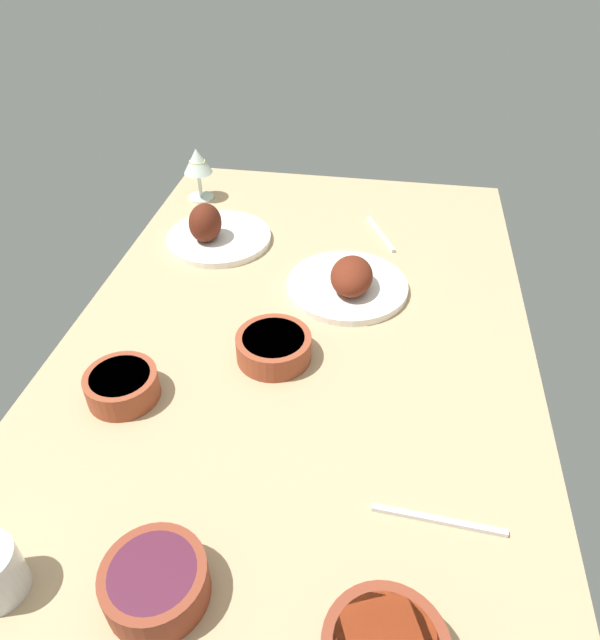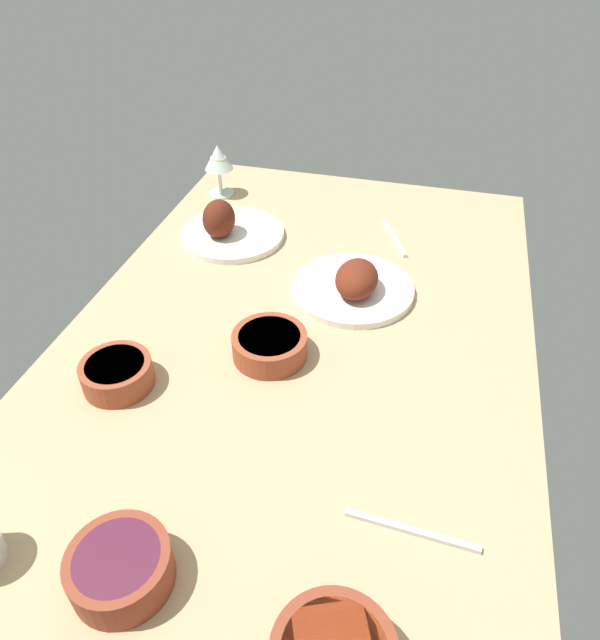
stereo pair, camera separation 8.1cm
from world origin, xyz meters
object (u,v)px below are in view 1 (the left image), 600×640
at_px(wine_glass, 197,164).
at_px(spoon_loose, 438,520).
at_px(bowl_pasta, 122,385).
at_px(bowl_potatoes, 274,346).
at_px(bowl_onions, 155,582).
at_px(plate_near_viewer, 349,282).
at_px(plate_center_main, 214,232).
at_px(fork_loose, 380,234).

height_order(wine_glass, spoon_loose, wine_glass).
bearing_deg(bowl_pasta, spoon_loose, -106.52).
bearing_deg(bowl_potatoes, bowl_pasta, 120.78).
height_order(bowl_pasta, wine_glass, wine_glass).
bearing_deg(bowl_onions, plate_near_viewer, -14.02).
relative_size(bowl_potatoes, spoon_loose, 0.74).
height_order(plate_center_main, spoon_loose, plate_center_main).
relative_size(plate_center_main, plate_near_viewer, 0.96).
distance_m(plate_near_viewer, bowl_onions, 0.71).
relative_size(plate_center_main, bowl_onions, 1.90).
bearing_deg(plate_near_viewer, fork_loose, -12.43).
xyz_separation_m(bowl_pasta, fork_loose, (0.62, -0.41, -0.02)).
bearing_deg(plate_near_viewer, bowl_pasta, 136.53).
bearing_deg(fork_loose, bowl_pasta, -58.37).
bearing_deg(fork_loose, wine_glass, -128.72).
distance_m(plate_center_main, bowl_potatoes, 0.44).
bearing_deg(bowl_pasta, plate_center_main, -1.35).
height_order(bowl_potatoes, spoon_loose, bowl_potatoes).
xyz_separation_m(plate_near_viewer, bowl_pasta, (-0.37, 0.35, 0.00)).
distance_m(plate_near_viewer, wine_glass, 0.58).
distance_m(bowl_pasta, wine_glass, 0.75).
distance_m(plate_center_main, spoon_loose, 0.85).
bearing_deg(bowl_onions, spoon_loose, -65.37).
bearing_deg(bowl_potatoes, spoon_loose, -135.23).
bearing_deg(spoon_loose, bowl_onions, 28.07).
bearing_deg(wine_glass, spoon_loose, -145.34).
xyz_separation_m(plate_center_main, wine_glass, (0.22, 0.10, 0.07)).
xyz_separation_m(fork_loose, spoon_loose, (-0.78, -0.12, 0.00)).
distance_m(plate_near_viewer, spoon_loose, 0.56).
distance_m(plate_near_viewer, bowl_pasta, 0.51).
relative_size(bowl_potatoes, wine_glass, 1.00).
relative_size(plate_near_viewer, spoon_loose, 1.39).
bearing_deg(bowl_potatoes, plate_near_viewer, -26.72).
distance_m(bowl_potatoes, bowl_onions, 0.46).
distance_m(plate_center_main, bowl_pasta, 0.52).
bearing_deg(fork_loose, plate_center_main, -101.06).
relative_size(plate_center_main, spoon_loose, 1.34).
height_order(bowl_onions, spoon_loose, bowl_onions).
bearing_deg(fork_loose, bowl_potatoes, -44.72).
distance_m(bowl_pasta, bowl_onions, 0.37).
xyz_separation_m(bowl_pasta, bowl_onions, (-0.32, -0.18, 0.00)).
bearing_deg(bowl_onions, bowl_potatoes, -6.96).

